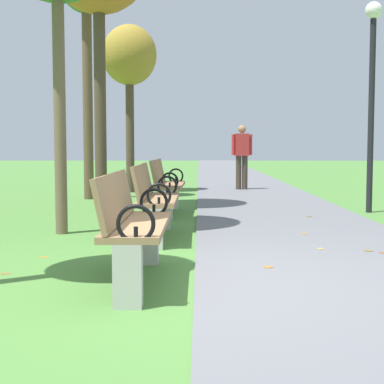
{
  "coord_description": "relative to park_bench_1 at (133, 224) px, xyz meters",
  "views": [
    {
      "loc": [
        0.04,
        -4.6,
        1.12
      ],
      "look_at": [
        -0.05,
        2.56,
        0.55
      ],
      "focal_mm": 54.37,
      "sensor_mm": 36.0,
      "label": 1
    }
  ],
  "objects": [
    {
      "name": "paved_walkway",
      "position": [
        1.8,
        17.92,
        -0.48
      ],
      "size": [
        2.6,
        44.0,
        0.02
      ],
      "primitive_type": "cube",
      "color": "slate",
      "rests_on": "ground"
    },
    {
      "name": "tree_5",
      "position": [
        -1.13,
        9.34,
        2.71
      ],
      "size": [
        1.3,
        1.3,
        4.0
      ],
      "color": "#4C3D2D",
      "rests_on": "ground"
    },
    {
      "name": "park_bench_3",
      "position": [
        0.0,
        4.82,
        0.0
      ],
      "size": [
        0.5,
        1.61,
        0.9
      ],
      "color": "#93704C",
      "rests_on": "ground"
    },
    {
      "name": "park_bench_2",
      "position": [
        0.0,
        2.27,
        0.0
      ],
      "size": [
        0.48,
        1.6,
        0.9
      ],
      "color": "#93704C",
      "rests_on": "ground"
    },
    {
      "name": "lamp_post",
      "position": [
        3.41,
        5.1,
        1.82
      ],
      "size": [
        0.28,
        0.28,
        3.48
      ],
      "color": "black",
      "rests_on": "ground"
    },
    {
      "name": "scattered_leaves",
      "position": [
        0.31,
        1.33,
        -0.47
      ],
      "size": [
        4.29,
        8.56,
        0.02
      ],
      "color": "#AD6B23",
      "rests_on": "ground"
    },
    {
      "name": "pedestrian_walking",
      "position": [
        1.62,
        10.06,
        0.44
      ],
      "size": [
        0.53,
        0.26,
        1.62
      ],
      "color": "#3D3328",
      "rests_on": "paved_walkway"
    },
    {
      "name": "park_bench_1",
      "position": [
        0.0,
        0.0,
        0.0
      ],
      "size": [
        0.48,
        1.6,
        0.9
      ],
      "color": "#93704C",
      "rests_on": "ground"
    },
    {
      "name": "ground_plane",
      "position": [
        0.5,
        -0.08,
        -0.49
      ],
      "size": [
        80.0,
        80.0,
        0.0
      ],
      "primitive_type": "plane",
      "color": "#4C7F38"
    }
  ]
}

